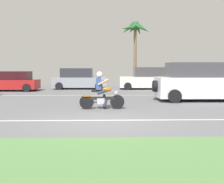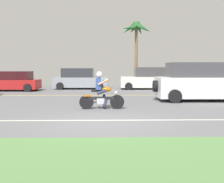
% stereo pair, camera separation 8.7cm
% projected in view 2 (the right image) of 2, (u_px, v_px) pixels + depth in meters
% --- Properties ---
extents(ground, '(56.00, 30.00, 0.04)m').
position_uv_depth(ground, '(103.00, 108.00, 11.48)').
color(ground, slate).
extents(grass_median, '(56.00, 3.80, 0.06)m').
position_uv_depth(grass_median, '(100.00, 169.00, 4.40)').
color(grass_median, '#5B8C4C').
rests_on(grass_median, ground).
extents(lane_line_near, '(50.40, 0.12, 0.01)m').
position_uv_depth(lane_line_near, '(103.00, 120.00, 8.67)').
color(lane_line_near, silver).
rests_on(lane_line_near, ground).
extents(lane_line_far, '(50.40, 0.12, 0.01)m').
position_uv_depth(lane_line_far, '(104.00, 95.00, 16.60)').
color(lane_line_far, yellow).
rests_on(lane_line_far, ground).
extents(motorcyclist, '(1.80, 0.59, 1.51)m').
position_uv_depth(motorcyclist, '(101.00, 93.00, 11.02)').
color(motorcyclist, black).
rests_on(motorcyclist, ground).
extents(suv_nearby, '(4.95, 2.21, 1.91)m').
position_uv_depth(suv_nearby, '(203.00, 82.00, 13.87)').
color(suv_nearby, silver).
rests_on(suv_nearby, ground).
extents(parked_car_0, '(3.79, 2.00, 1.41)m').
position_uv_depth(parked_car_0, '(13.00, 82.00, 19.83)').
color(parked_car_0, '#AD1E1E').
rests_on(parked_car_0, ground).
extents(parked_car_1, '(4.21, 2.04, 1.62)m').
position_uv_depth(parked_car_1, '(80.00, 79.00, 21.66)').
color(parked_car_1, '#8C939E').
rests_on(parked_car_1, ground).
extents(parked_car_2, '(4.19, 2.04, 1.70)m').
position_uv_depth(parked_car_2, '(148.00, 79.00, 21.45)').
color(parked_car_2, white).
rests_on(parked_car_2, ground).
extents(parked_car_3, '(4.39, 2.19, 1.49)m').
position_uv_depth(parked_car_3, '(207.00, 80.00, 22.13)').
color(parked_car_3, beige).
rests_on(parked_car_3, ground).
extents(palm_tree_0, '(2.64, 2.64, 5.73)m').
position_uv_depth(palm_tree_0, '(136.00, 32.00, 23.90)').
color(palm_tree_0, brown).
rests_on(palm_tree_0, ground).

